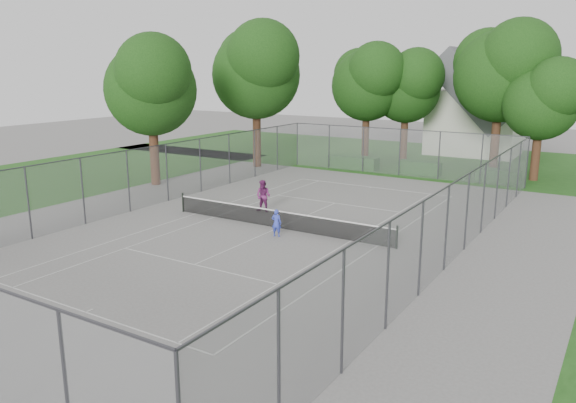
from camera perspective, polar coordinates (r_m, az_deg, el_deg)
The scene contains 18 objects.
ground at distance 28.64m, azimuth -1.05°, elevation -2.73°, with size 120.00×120.00×0.00m, color slate.
grass_far at distance 51.94m, azimuth 14.72°, elevation 4.17°, with size 60.00×20.00×0.00m, color #1D4B15.
grass_left at distance 44.29m, azimuth -25.75°, elevation 1.73°, with size 16.00×40.00×0.00m, color #1D4B15.
court_markings at distance 28.64m, azimuth -1.05°, elevation -2.72°, with size 11.03×23.83×0.01m.
tennis_net at distance 28.50m, azimuth -1.06°, elevation -1.74°, with size 12.87×0.10×1.10m.
perimeter_fence at distance 28.19m, azimuth -1.07°, elevation 0.80°, with size 18.08×34.08×3.52m.
tree_far_left at distance 49.94m, azimuth 8.12°, elevation 12.17°, with size 7.07×6.45×10.16m.
tree_far_midleft at distance 50.66m, azimuth 12.02°, elevation 11.65°, with size 6.72×6.14×9.66m.
tree_far_midright at distance 46.36m, azimuth 20.96°, elevation 12.53°, with size 8.02×7.33×11.54m.
tree_far_right at distance 43.84m, azimuth 24.47°, elevation 9.69°, with size 6.08×5.55×8.75m.
tree_side_back at distance 45.90m, azimuth -3.23°, elevation 13.47°, with size 8.11×7.40×11.65m.
tree_side_front at distance 39.61m, azimuth -13.79°, elevation 11.70°, with size 7.12×6.50×10.23m.
hedge_left at distance 45.71m, azimuth 6.65°, elevation 3.95°, with size 4.07×1.22×1.02m, color #1C4917.
hedge_mid at distance 44.22m, azimuth 13.23°, elevation 3.36°, with size 3.18×0.91×1.00m, color #1C4917.
hedge_right at distance 42.99m, azimuth 20.58°, elevation 2.50°, with size 2.99×1.10×0.90m, color #1C4917.
house at distance 55.75m, azimuth 18.52°, elevation 8.63°, with size 7.90×6.12×9.84m.
girl_player at distance 27.12m, azimuth -1.18°, elevation -2.18°, with size 0.49×0.32×1.35m, color #3343C1.
woman_player at distance 31.67m, azimuth -2.52°, elevation 0.55°, with size 0.89×0.69×1.83m, color #722661.
Camera 1 is at (14.93, -23.10, 7.98)m, focal length 35.00 mm.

